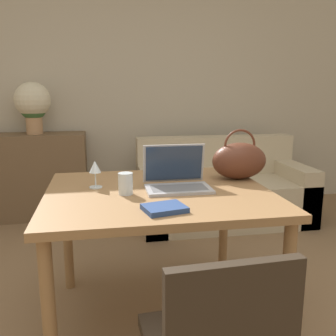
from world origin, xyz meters
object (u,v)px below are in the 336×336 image
handbag (239,160)px  flower_vase (33,104)px  drinking_glass (126,184)px  couch (222,192)px  wine_glass (95,169)px  laptop (176,177)px

handbag → flower_vase: flower_vase is taller
drinking_glass → couch: bearing=56.5°
wine_glass → handbag: (0.85, 0.06, 0.01)m
wine_glass → handbag: handbag is taller
handbag → drinking_glass: bearing=-162.5°
drinking_glass → laptop: bearing=16.6°
couch → laptop: bearing=-117.1°
laptop → flower_vase: flower_vase is taller
drinking_glass → flower_vase: 2.18m
couch → wine_glass: wine_glass is taller
couch → laptop: 1.80m
laptop → handbag: handbag is taller
couch → wine_glass: (-1.22, -1.45, 0.60)m
couch → handbag: bearing=-104.8°
couch → flower_vase: size_ratio=3.26×
laptop → flower_vase: size_ratio=0.68×
drinking_glass → wine_glass: (-0.15, 0.16, 0.05)m
couch → drinking_glass: bearing=-123.5°
flower_vase → couch: bearing=-12.6°
drinking_glass → handbag: size_ratio=0.34×
laptop → drinking_glass: 0.30m
couch → flower_vase: bearing=167.4°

